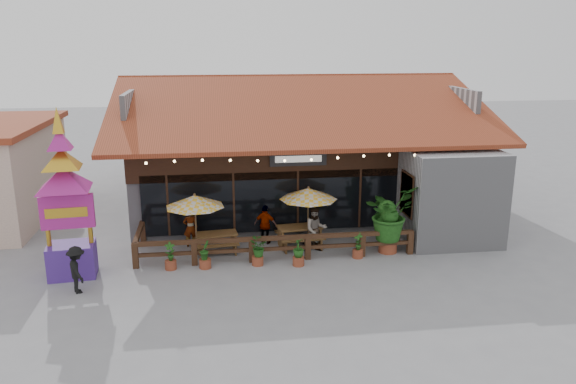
{
  "coord_description": "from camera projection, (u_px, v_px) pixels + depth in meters",
  "views": [
    {
      "loc": [
        -3.76,
        -19.02,
        7.56
      ],
      "look_at": [
        -0.94,
        1.5,
        1.97
      ],
      "focal_mm": 35.0,
      "sensor_mm": 36.0,
      "label": 1
    }
  ],
  "objects": [
    {
      "name": "picnic_table_right",
      "position": [
        300.0,
        233.0,
        21.22
      ],
      "size": [
        1.79,
        1.59,
        0.8
      ],
      "color": "brown",
      "rests_on": "ground"
    },
    {
      "name": "patio_railing",
      "position": [
        258.0,
        243.0,
        19.95
      ],
      "size": [
        10.0,
        2.6,
        0.92
      ],
      "color": "#432718",
      "rests_on": "ground"
    },
    {
      "name": "planter_d",
      "position": [
        298.0,
        253.0,
        19.41
      ],
      "size": [
        0.53,
        0.53,
        0.99
      ],
      "color": "brown",
      "rests_on": "ground"
    },
    {
      "name": "umbrella_left",
      "position": [
        195.0,
        201.0,
        20.1
      ],
      "size": [
        2.67,
        2.67,
        2.3
      ],
      "color": "brown",
      "rests_on": "ground"
    },
    {
      "name": "planter_e",
      "position": [
        358.0,
        247.0,
        20.13
      ],
      "size": [
        0.4,
        0.4,
        0.95
      ],
      "color": "brown",
      "rests_on": "ground"
    },
    {
      "name": "diner_b",
      "position": [
        316.0,
        229.0,
        20.63
      ],
      "size": [
        0.89,
        0.72,
        1.73
      ],
      "primitive_type": "imported",
      "rotation": [
        0.0,
        0.0,
        0.08
      ],
      "color": "#321C10",
      "rests_on": "ground"
    },
    {
      "name": "ground",
      "position": [
        319.0,
        253.0,
        20.66
      ],
      "size": [
        100.0,
        100.0,
        0.0
      ],
      "primitive_type": "plane",
      "color": "gray",
      "rests_on": "ground"
    },
    {
      "name": "planter_b",
      "position": [
        205.0,
        256.0,
        19.2
      ],
      "size": [
        0.43,
        0.46,
        0.99
      ],
      "color": "brown",
      "rests_on": "ground"
    },
    {
      "name": "picnic_table_left",
      "position": [
        217.0,
        239.0,
        20.71
      ],
      "size": [
        1.63,
        1.45,
        0.72
      ],
      "color": "brown",
      "rests_on": "ground"
    },
    {
      "name": "thai_sign_tower",
      "position": [
        64.0,
        183.0,
        17.87
      ],
      "size": [
        2.42,
        2.42,
        6.04
      ],
      "color": "#482587",
      "rests_on": "ground"
    },
    {
      "name": "pedestrian",
      "position": [
        77.0,
        270.0,
        17.27
      ],
      "size": [
        0.92,
        1.11,
        1.5
      ],
      "primitive_type": "imported",
      "rotation": [
        0.0,
        0.0,
        2.01
      ],
      "color": "black",
      "rests_on": "ground"
    },
    {
      "name": "planter_a",
      "position": [
        170.0,
        258.0,
        19.12
      ],
      "size": [
        0.39,
        0.39,
        0.97
      ],
      "color": "brown",
      "rests_on": "ground"
    },
    {
      "name": "tropical_plant",
      "position": [
        389.0,
        215.0,
        20.41
      ],
      "size": [
        2.39,
        2.32,
        2.53
      ],
      "color": "brown",
      "rests_on": "ground"
    },
    {
      "name": "diner_a",
      "position": [
        190.0,
        228.0,
        21.17
      ],
      "size": [
        0.57,
        0.41,
        1.49
      ],
      "primitive_type": "imported",
      "rotation": [
        0.0,
        0.0,
        3.24
      ],
      "color": "#321C10",
      "rests_on": "ground"
    },
    {
      "name": "umbrella_right",
      "position": [
        308.0,
        194.0,
        20.95
      ],
      "size": [
        2.45,
        2.45,
        2.33
      ],
      "color": "brown",
      "rests_on": "ground"
    },
    {
      "name": "planter_c",
      "position": [
        258.0,
        250.0,
        19.43
      ],
      "size": [
        0.76,
        0.72,
        0.98
      ],
      "color": "brown",
      "rests_on": "ground"
    },
    {
      "name": "restaurant_building",
      "position": [
        298.0,
        158.0,
        26.44
      ],
      "size": [
        15.5,
        14.73,
        6.09
      ],
      "color": "#9D9CA1",
      "rests_on": "ground"
    },
    {
      "name": "diner_c",
      "position": [
        266.0,
        225.0,
        21.45
      ],
      "size": [
        0.97,
        0.71,
        1.53
      ],
      "primitive_type": "imported",
      "rotation": [
        0.0,
        0.0,
        2.71
      ],
      "color": "#321C10",
      "rests_on": "ground"
    }
  ]
}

